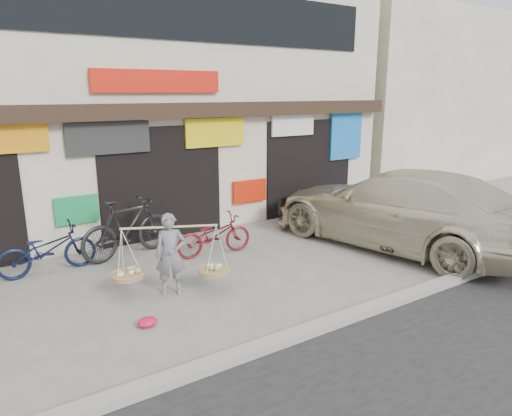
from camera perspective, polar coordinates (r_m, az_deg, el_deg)
ground at (r=8.47m, az=-2.30°, el=-9.87°), size 70.00×70.00×0.00m
kerb at (r=6.97m, az=6.38°, el=-15.04°), size 70.00×0.25×0.12m
shophouse_block at (r=13.66m, az=-16.69°, el=13.65°), size 14.00×6.32×7.00m
neighbor_east at (r=22.13m, az=19.55°, el=12.82°), size 12.00×7.00×6.40m
street_vendor at (r=8.12m, az=-10.61°, el=-6.16°), size 1.92×1.19×1.46m
bike_0 at (r=9.82m, az=-24.66°, el=-4.74°), size 1.87×0.73×0.97m
bike_1 at (r=10.16m, az=-15.75°, el=-2.38°), size 2.22×1.04×1.29m
bike_2 at (r=9.97m, az=-5.28°, el=-3.39°), size 1.75×0.74×0.89m
suv at (r=10.94m, az=17.34°, el=-0.00°), size 3.71×6.50×1.78m
red_bag at (r=7.34m, az=-13.44°, el=-13.70°), size 0.31×0.25×0.14m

